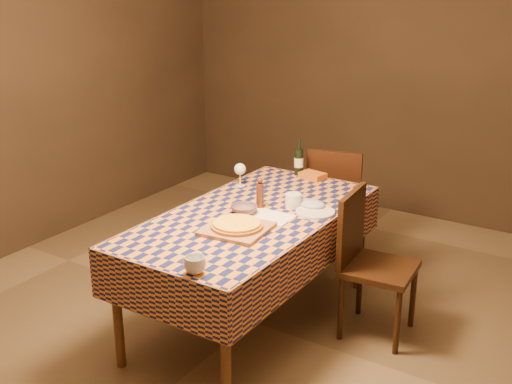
# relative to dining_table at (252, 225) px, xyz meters

# --- Properties ---
(room) EXTENTS (5.00, 5.10, 2.70)m
(room) POSITION_rel_dining_table_xyz_m (0.00, 0.00, 0.66)
(room) COLOR brown
(room) RESTS_ON ground
(dining_table) EXTENTS (0.94, 1.84, 0.77)m
(dining_table) POSITION_rel_dining_table_xyz_m (0.00, 0.00, 0.00)
(dining_table) COLOR brown
(dining_table) RESTS_ON ground
(cutting_board) EXTENTS (0.39, 0.39, 0.02)m
(cutting_board) POSITION_rel_dining_table_xyz_m (0.08, -0.27, 0.09)
(cutting_board) COLOR #976847
(cutting_board) RESTS_ON dining_table
(pizza) EXTENTS (0.40, 0.40, 0.03)m
(pizza) POSITION_rel_dining_table_xyz_m (0.08, -0.27, 0.11)
(pizza) COLOR #A6621B
(pizza) RESTS_ON cutting_board
(pepper_mill) EXTENTS (0.05, 0.05, 0.20)m
(pepper_mill) POSITION_rel_dining_table_xyz_m (-0.02, 0.12, 0.17)
(pepper_mill) COLOR #451D10
(pepper_mill) RESTS_ON dining_table
(bowl) EXTENTS (0.20, 0.20, 0.05)m
(bowl) POSITION_rel_dining_table_xyz_m (-0.04, -0.02, 0.10)
(bowl) COLOR #654854
(bowl) RESTS_ON dining_table
(wine_glass) EXTENTS (0.08, 0.08, 0.17)m
(wine_glass) POSITION_rel_dining_table_xyz_m (-0.36, 0.41, 0.19)
(wine_glass) COLOR silver
(wine_glass) RESTS_ON dining_table
(wine_bottle) EXTENTS (0.08, 0.08, 0.27)m
(wine_bottle) POSITION_rel_dining_table_xyz_m (-0.15, 0.87, 0.18)
(wine_bottle) COLOR black
(wine_bottle) RESTS_ON dining_table
(deli_tub) EXTENTS (0.12, 0.12, 0.09)m
(deli_tub) POSITION_rel_dining_table_xyz_m (0.15, 0.25, 0.12)
(deli_tub) COLOR white
(deli_tub) RESTS_ON dining_table
(takeout_container) EXTENTS (0.20, 0.15, 0.04)m
(takeout_container) POSITION_rel_dining_table_xyz_m (-0.01, 0.84, 0.10)
(takeout_container) COLOR #BA5D18
(takeout_container) RESTS_ON dining_table
(white_plate) EXTENTS (0.26, 0.26, 0.01)m
(white_plate) POSITION_rel_dining_table_xyz_m (0.33, 0.23, 0.08)
(white_plate) COLOR silver
(white_plate) RESTS_ON dining_table
(tumbler) EXTENTS (0.13, 0.13, 0.09)m
(tumbler) POSITION_rel_dining_table_xyz_m (0.21, -0.84, 0.12)
(tumbler) COLOR silver
(tumbler) RESTS_ON dining_table
(flour_patch) EXTENTS (0.28, 0.22, 0.00)m
(flour_patch) POSITION_rel_dining_table_xyz_m (0.12, 0.01, 0.08)
(flour_patch) COLOR white
(flour_patch) RESTS_ON dining_table
(flour_bag) EXTENTS (0.21, 0.18, 0.05)m
(flour_bag) POSITION_rel_dining_table_xyz_m (0.27, 0.30, 0.10)
(flour_bag) COLOR #A5AAD3
(flour_bag) RESTS_ON dining_table
(chair_far) EXTENTS (0.50, 0.51, 0.93)m
(chair_far) POSITION_rel_dining_table_xyz_m (0.02, 1.19, -0.17)
(chair_far) COLOR black
(chair_far) RESTS_ON ground
(chair_right) EXTENTS (0.46, 0.46, 0.93)m
(chair_right) POSITION_rel_dining_table_xyz_m (0.66, 0.32, -0.17)
(chair_right) COLOR black
(chair_right) RESTS_ON ground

